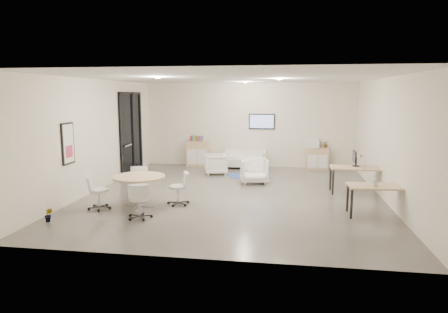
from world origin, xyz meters
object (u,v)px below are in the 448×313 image
object	(u,v)px
armchair_left	(216,163)
armchair_right	(254,170)
sideboard_right	(317,158)
desk_rear	(357,170)
round_table	(139,179)
sideboard_left	(198,154)
desk_front	(379,189)
loveseat	(245,160)

from	to	relation	value
armchair_left	armchair_right	xyz separation A→B (m)	(1.44, -1.26, 0.04)
sideboard_right	desk_rear	bearing A→B (deg)	-77.61
desk_rear	armchair_left	bearing A→B (deg)	156.49
desk_rear	round_table	xyz separation A→B (m)	(-5.54, -2.24, 0.03)
sideboard_left	desk_front	xyz separation A→B (m)	(5.48, -5.76, 0.16)
sideboard_left	round_table	xyz separation A→B (m)	(-0.19, -5.84, 0.21)
loveseat	desk_front	size ratio (longest dim) A/B	1.12
loveseat	desk_rear	distance (m)	4.92
armchair_left	round_table	world-z (taller)	round_table
armchair_right	desk_front	world-z (taller)	armchair_right
sideboard_left	armchair_right	xyz separation A→B (m)	(2.41, -2.71, -0.06)
loveseat	armchair_right	xyz separation A→B (m)	(0.53, -2.57, 0.11)
loveseat	sideboard_right	bearing A→B (deg)	-0.71
loveseat	desk_front	distance (m)	6.69
sideboard_left	desk_front	bearing A→B (deg)	-46.41
loveseat	armchair_left	world-z (taller)	armchair_left
desk_front	sideboard_left	bearing A→B (deg)	129.96
sideboard_left	round_table	distance (m)	5.85
armchair_right	round_table	bearing A→B (deg)	-140.36
loveseat	sideboard_left	bearing A→B (deg)	171.60
sideboard_left	armchair_left	distance (m)	1.75
armchair_left	round_table	xyz separation A→B (m)	(-1.16, -4.39, 0.31)
sideboard_right	desk_rear	xyz separation A→B (m)	(0.80, -3.63, 0.26)
armchair_right	desk_front	bearing A→B (deg)	-55.40
armchair_left	round_table	size ratio (longest dim) A/B	0.60
armchair_left	desk_rear	world-z (taller)	armchair_left
desk_rear	armchair_right	bearing A→B (deg)	165.77
loveseat	round_table	world-z (taller)	round_table
armchair_left	armchair_right	world-z (taller)	armchair_right
loveseat	desk_rear	xyz separation A→B (m)	(3.47, -3.46, 0.36)
sideboard_left	desk_rear	world-z (taller)	sideboard_left
sideboard_right	loveseat	world-z (taller)	sideboard_right
sideboard_left	loveseat	world-z (taller)	sideboard_left
sideboard_right	desk_rear	world-z (taller)	sideboard_right
sideboard_left	armchair_left	world-z (taller)	sideboard_left
desk_front	armchair_right	bearing A→B (deg)	131.63
sideboard_right	desk_front	world-z (taller)	sideboard_right
round_table	loveseat	bearing A→B (deg)	70.06
round_table	sideboard_right	bearing A→B (deg)	51.04
sideboard_left	round_table	bearing A→B (deg)	-91.91
sideboard_right	armchair_right	bearing A→B (deg)	-128.09
armchair_right	round_table	size ratio (longest dim) A/B	0.66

